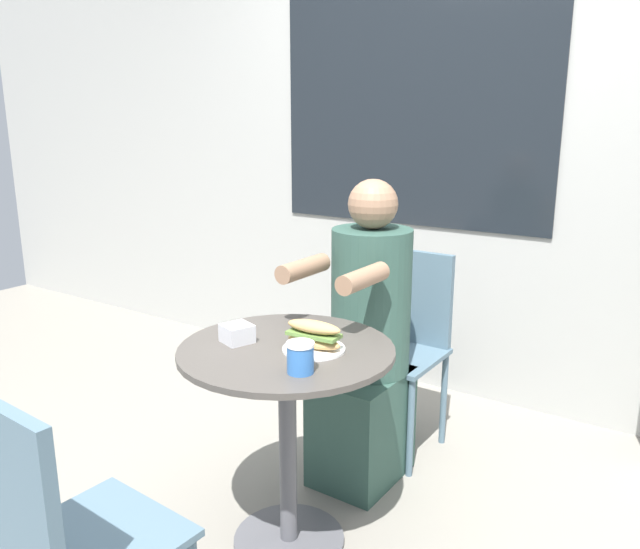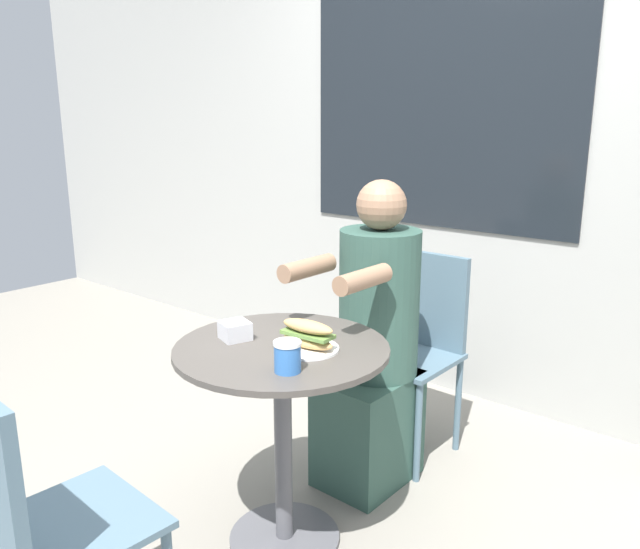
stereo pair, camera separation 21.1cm
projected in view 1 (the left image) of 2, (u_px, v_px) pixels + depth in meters
The scene contains 9 objects.
ground_plane at pixel (289, 541), 2.18m from camera, with size 8.00×8.00×0.00m, color gray.
storefront_wall at pixel (469, 125), 3.07m from camera, with size 8.00×0.09×2.80m.
cafe_table at pixel (287, 402), 2.05m from camera, with size 0.70×0.70×0.72m.
diner_chair at pixel (405, 331), 2.75m from camera, with size 0.39×0.39×0.87m.
seated_diner at pixel (367, 352), 2.47m from camera, with size 0.32×0.57×1.22m.
empty_chair_across at pixel (54, 532), 1.42m from camera, with size 0.40×0.40×0.87m.
sandwich_on_plate at pixel (314, 338), 1.97m from camera, with size 0.20×0.20×0.10m.
drink_cup at pixel (300, 357), 1.79m from camera, with size 0.08×0.08×0.09m.
napkin_box at pixel (237, 333), 2.04m from camera, with size 0.11×0.11×0.06m.
Camera 1 is at (1.13, -1.51, 1.44)m, focal length 35.00 mm.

